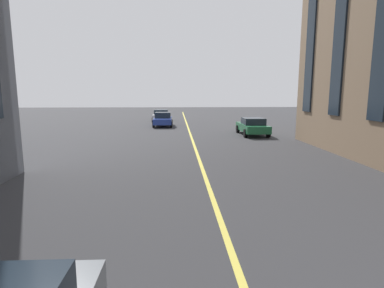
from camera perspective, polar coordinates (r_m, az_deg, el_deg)
name	(u,v)px	position (r m, az deg, el deg)	size (l,w,h in m)	color
lane_centre_line	(199,159)	(15.35, 1.33, -2.87)	(80.00, 0.16, 0.01)	#D8C64C
car_green_near	(252,126)	(24.83, 11.15, 3.27)	(4.40, 1.95, 1.37)	#1E6038
car_blue_trailing	(163,119)	(31.03, -5.41, 4.57)	(3.90, 1.89, 1.40)	navy
car_silver_far	(161,115)	(36.68, -5.75, 5.30)	(4.40, 1.95, 1.37)	#B7BABF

